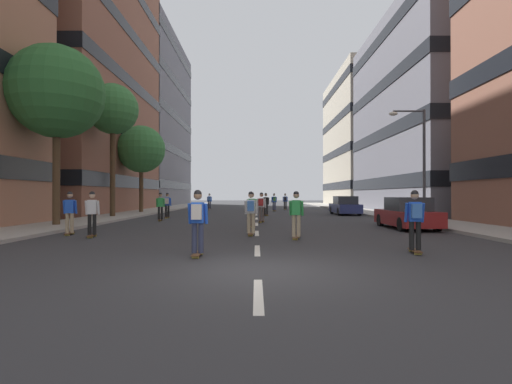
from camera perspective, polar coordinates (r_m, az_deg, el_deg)
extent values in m
plane|color=#333335|center=(33.54, 0.01, -3.20)|extent=(151.11, 151.11, 0.00)
cube|color=#9E9991|center=(38.04, -15.48, -2.75)|extent=(3.32, 69.26, 0.14)
cube|color=#9E9991|center=(38.06, 15.47, -2.75)|extent=(3.32, 69.26, 0.14)
cube|color=silver|center=(6.52, 0.29, -15.02)|extent=(0.16, 2.20, 0.01)
cube|color=silver|center=(11.43, 0.13, -8.67)|extent=(0.16, 2.20, 0.01)
cube|color=silver|center=(16.40, 0.07, -6.15)|extent=(0.16, 2.20, 0.01)
cube|color=silver|center=(21.38, 0.04, -4.80)|extent=(0.16, 2.20, 0.01)
cube|color=silver|center=(26.36, 0.02, -3.96)|extent=(0.16, 2.20, 0.01)
cube|color=silver|center=(31.36, 0.01, -3.39)|extent=(0.16, 2.20, 0.01)
cube|color=silver|center=(36.35, 0.00, -2.98)|extent=(0.16, 2.20, 0.01)
cube|color=silver|center=(41.35, -0.01, -2.66)|extent=(0.16, 2.20, 0.01)
cube|color=silver|center=(46.34, -0.01, -2.42)|extent=(0.16, 2.20, 0.01)
cube|color=silver|center=(51.34, -0.02, -2.22)|extent=(0.16, 2.20, 0.01)
cube|color=silver|center=(56.34, -0.02, -2.06)|extent=(0.16, 2.20, 0.01)
cube|color=silver|center=(61.33, -0.02, -1.92)|extent=(0.16, 2.20, 0.01)
cube|color=brown|center=(43.23, -27.18, 19.57)|extent=(13.60, 20.77, 32.75)
cube|color=black|center=(40.66, -27.24, 1.29)|extent=(13.72, 20.89, 1.10)
cube|color=black|center=(41.06, -27.22, 7.83)|extent=(13.72, 20.89, 1.10)
cube|color=black|center=(41.98, -27.20, 14.16)|extent=(13.72, 20.89, 1.10)
cube|color=black|center=(43.39, -27.18, 20.15)|extent=(13.72, 20.89, 1.10)
cube|color=slate|center=(61.49, -17.90, 9.86)|extent=(13.60, 22.66, 25.12)
cube|color=black|center=(60.53, -17.92, 0.93)|extent=(13.72, 22.78, 1.10)
cube|color=black|center=(60.85, -17.91, 5.66)|extent=(13.72, 22.78, 1.10)
cube|color=black|center=(61.58, -17.90, 10.32)|extent=(13.72, 22.78, 1.10)
cube|color=black|center=(62.71, -17.89, 14.83)|extent=(13.72, 22.78, 1.10)
cube|color=black|center=(64.21, -17.88, 19.16)|extent=(13.72, 22.78, 1.10)
cube|color=slate|center=(41.36, 27.19, 10.09)|extent=(13.60, 20.50, 18.28)
cube|color=black|center=(40.69, 27.21, 1.20)|extent=(13.72, 20.62, 1.10)
cube|color=black|center=(41.07, 27.19, 7.58)|extent=(13.72, 20.62, 1.10)
cube|color=black|center=(41.95, 27.17, 13.78)|extent=(13.72, 20.62, 1.10)
cube|color=black|center=(43.29, 27.16, 19.66)|extent=(13.72, 20.62, 1.10)
cube|color=#B2A893|center=(61.08, 17.86, 7.25)|extent=(13.60, 19.61, 19.48)
cube|color=black|center=(60.55, 17.87, 0.84)|extent=(13.72, 19.73, 1.10)
cube|color=black|center=(60.85, 17.87, 5.43)|extent=(13.72, 19.73, 1.10)
cube|color=black|center=(61.53, 17.86, 9.95)|extent=(13.72, 19.73, 1.10)
cube|color=black|center=(62.59, 17.85, 14.34)|extent=(13.72, 19.73, 1.10)
cube|color=maroon|center=(19.99, 21.45, -3.57)|extent=(1.80, 4.40, 0.70)
cube|color=#2D3338|center=(19.82, 21.61, -1.66)|extent=(1.60, 2.10, 0.64)
cylinder|color=black|center=(21.10, 17.98, -3.98)|extent=(0.22, 0.64, 0.64)
cylinder|color=black|center=(21.64, 22.02, -3.88)|extent=(0.22, 0.64, 0.64)
cylinder|color=black|center=(18.37, 20.79, -4.52)|extent=(0.22, 0.64, 0.64)
cylinder|color=black|center=(18.99, 25.32, -4.37)|extent=(0.22, 0.64, 0.64)
cube|color=navy|center=(32.32, 13.04, -2.36)|extent=(1.80, 4.40, 0.70)
cube|color=#2D3338|center=(32.15, 13.10, -1.18)|extent=(1.60, 2.10, 0.64)
cylinder|color=black|center=(33.57, 11.15, -2.65)|extent=(0.22, 0.64, 0.64)
cylinder|color=black|center=(33.92, 13.80, -2.62)|extent=(0.22, 0.64, 0.64)
cylinder|color=black|center=(30.73, 12.20, -2.86)|extent=(0.22, 0.64, 0.64)
cylinder|color=black|center=(31.11, 15.08, -2.82)|extent=(0.22, 0.64, 0.64)
cylinder|color=#4C3823|center=(35.13, -16.77, 0.48)|extent=(0.36, 0.36, 4.06)
sphere|color=#387A3D|center=(35.35, -16.76, 6.13)|extent=(4.14, 4.14, 4.14)
cylinder|color=#4C3823|center=(21.84, -27.64, 2.36)|extent=(0.36, 0.36, 5.08)
sphere|color=#2D6B33|center=(22.43, -27.61, 13.09)|extent=(4.68, 4.68, 4.68)
cylinder|color=#4C3823|center=(28.80, -20.62, 2.91)|extent=(0.36, 0.36, 6.31)
sphere|color=#387A3D|center=(29.38, -20.60, 11.50)|extent=(3.55, 3.55, 3.55)
cylinder|color=#3F3F44|center=(24.50, 23.69, 3.72)|extent=(0.16, 0.16, 6.50)
cylinder|color=#3F3F44|center=(24.58, 21.71, 11.12)|extent=(1.80, 0.10, 0.10)
ellipsoid|color=silver|center=(24.24, 19.70, 10.91)|extent=(0.50, 0.30, 0.24)
cube|color=brown|center=(27.48, -13.14, -3.65)|extent=(0.20, 0.90, 0.02)
cylinder|color=#D8BF4C|center=(27.79, -12.99, -3.71)|extent=(0.18, 0.07, 0.07)
cylinder|color=#D8BF4C|center=(27.17, -13.29, -3.78)|extent=(0.18, 0.07, 0.07)
cylinder|color=black|center=(27.48, -13.32, -2.79)|extent=(0.14, 0.14, 0.80)
cylinder|color=black|center=(27.44, -12.95, -2.79)|extent=(0.14, 0.14, 0.80)
cube|color=blue|center=(27.44, -13.13, -1.38)|extent=(0.32, 0.20, 0.55)
cylinder|color=blue|center=(27.54, -13.56, -1.43)|extent=(0.09, 0.23, 0.55)
cylinder|color=blue|center=(27.44, -12.66, -1.44)|extent=(0.09, 0.23, 0.55)
sphere|color=#997051|center=(27.45, -13.12, -0.43)|extent=(0.22, 0.22, 0.22)
sphere|color=black|center=(27.45, -13.12, -0.33)|extent=(0.21, 0.21, 0.21)
cube|color=beige|center=(27.26, -13.22, -1.32)|extent=(0.26, 0.16, 0.40)
cube|color=brown|center=(24.68, -14.11, -4.02)|extent=(0.31, 0.92, 0.02)
cylinder|color=#D8BF4C|center=(25.00, -14.02, -4.08)|extent=(0.19, 0.09, 0.07)
cylinder|color=#D8BF4C|center=(24.37, -14.20, -4.17)|extent=(0.19, 0.09, 0.07)
cylinder|color=black|center=(24.67, -14.31, -3.06)|extent=(0.16, 0.16, 0.80)
cylinder|color=black|center=(24.65, -13.90, -3.06)|extent=(0.16, 0.16, 0.80)
cube|color=green|center=(24.64, -14.10, -1.49)|extent=(0.34, 0.24, 0.55)
cylinder|color=green|center=(24.71, -14.60, -1.55)|extent=(0.12, 0.24, 0.55)
cylinder|color=green|center=(24.66, -13.58, -1.56)|extent=(0.12, 0.24, 0.55)
sphere|color=#997051|center=(24.65, -14.10, -0.43)|extent=(0.22, 0.22, 0.22)
sphere|color=black|center=(24.65, -14.10, -0.32)|extent=(0.21, 0.21, 0.21)
cube|color=brown|center=(17.40, -26.06, -5.52)|extent=(0.36, 0.92, 0.02)
cylinder|color=#D8BF4C|center=(17.72, -25.79, -5.58)|extent=(0.19, 0.10, 0.07)
cylinder|color=#D8BF4C|center=(17.10, -26.35, -5.77)|extent=(0.19, 0.10, 0.07)
cylinder|color=tan|center=(17.40, -26.34, -4.16)|extent=(0.16, 0.16, 0.80)
cylinder|color=tan|center=(17.35, -25.77, -4.17)|extent=(0.16, 0.16, 0.80)
cube|color=blue|center=(17.34, -26.05, -1.94)|extent=(0.35, 0.26, 0.55)
cylinder|color=blue|center=(17.45, -26.71, -2.02)|extent=(0.13, 0.24, 0.55)
cylinder|color=blue|center=(17.33, -25.31, -2.03)|extent=(0.13, 0.24, 0.55)
sphere|color=tan|center=(17.35, -26.03, -0.44)|extent=(0.22, 0.22, 0.22)
sphere|color=black|center=(17.35, -26.03, -0.27)|extent=(0.21, 0.21, 0.21)
cube|color=brown|center=(15.50, -0.81, -6.19)|extent=(0.25, 0.91, 0.02)
cylinder|color=#D8BF4C|center=(15.83, -0.73, -6.25)|extent=(0.18, 0.08, 0.07)
cylinder|color=#D8BF4C|center=(15.19, -0.90, -6.49)|extent=(0.18, 0.08, 0.07)
cylinder|color=tan|center=(15.47, -1.15, -4.67)|extent=(0.15, 0.15, 0.80)
cylinder|color=tan|center=(15.46, -0.48, -4.68)|extent=(0.15, 0.15, 0.80)
cube|color=white|center=(15.43, -0.81, -2.18)|extent=(0.33, 0.22, 0.55)
cylinder|color=white|center=(15.50, -1.61, -2.27)|extent=(0.10, 0.23, 0.55)
cylinder|color=white|center=(15.47, 0.01, -2.27)|extent=(0.10, 0.23, 0.55)
sphere|color=tan|center=(15.44, -0.81, -0.49)|extent=(0.22, 0.22, 0.22)
sphere|color=black|center=(15.44, -0.81, -0.30)|extent=(0.21, 0.21, 0.21)
cube|color=#3F72BF|center=(15.25, -0.86, -2.08)|extent=(0.27, 0.17, 0.40)
cube|color=brown|center=(38.04, 2.66, -2.75)|extent=(0.31, 0.92, 0.02)
cylinder|color=#D8BF4C|center=(38.35, 2.58, -2.80)|extent=(0.19, 0.09, 0.07)
cylinder|color=#D8BF4C|center=(37.72, 2.75, -2.84)|extent=(0.19, 0.09, 0.07)
cylinder|color=#2D334C|center=(38.01, 2.53, -2.13)|extent=(0.16, 0.16, 0.80)
cylinder|color=#2D334C|center=(38.04, 2.80, -2.12)|extent=(0.16, 0.16, 0.80)
cube|color=blue|center=(38.01, 2.66, -1.11)|extent=(0.34, 0.24, 0.55)
cylinder|color=blue|center=(38.02, 2.32, -1.15)|extent=(0.12, 0.24, 0.55)
cylinder|color=blue|center=(38.10, 2.98, -1.15)|extent=(0.12, 0.24, 0.55)
sphere|color=beige|center=(38.02, 2.66, -0.42)|extent=(0.22, 0.22, 0.22)
sphere|color=black|center=(38.02, 2.66, -0.35)|extent=(0.21, 0.21, 0.21)
cube|color=#4C8C4C|center=(37.83, 2.71, -1.07)|extent=(0.28, 0.19, 0.40)
cube|color=brown|center=(29.85, 1.43, -3.40)|extent=(0.41, 0.92, 0.02)
cylinder|color=#D8BF4C|center=(30.16, 1.27, -3.45)|extent=(0.19, 0.11, 0.07)
cylinder|color=#D8BF4C|center=(29.54, 1.59, -3.52)|extent=(0.19, 0.11, 0.07)
cylinder|color=black|center=(29.81, 1.26, -2.61)|extent=(0.17, 0.17, 0.80)
cylinder|color=black|center=(29.86, 1.59, -2.60)|extent=(0.17, 0.17, 0.80)
cube|color=black|center=(29.81, 1.43, -1.31)|extent=(0.36, 0.27, 0.55)
cylinder|color=black|center=(29.80, 0.99, -1.36)|extent=(0.14, 0.24, 0.55)
cylinder|color=black|center=(29.92, 1.81, -1.36)|extent=(0.14, 0.24, 0.55)
sphere|color=tan|center=(29.83, 1.42, -0.43)|extent=(0.22, 0.22, 0.22)
sphere|color=black|center=(29.83, 1.42, -0.34)|extent=(0.21, 0.21, 0.21)
cube|color=brown|center=(11.75, 22.54, -8.03)|extent=(0.33, 0.92, 0.02)
cylinder|color=#D8BF4C|center=(12.07, 22.16, -8.06)|extent=(0.19, 0.10, 0.07)
cylinder|color=#D8BF4C|center=(11.45, 22.93, -8.47)|extent=(0.19, 0.10, 0.07)
cylinder|color=black|center=(11.68, 22.10, -6.04)|extent=(0.16, 0.16, 0.80)
cylinder|color=black|center=(11.73, 22.96, -6.02)|extent=(0.16, 0.16, 0.80)
cube|color=blue|center=(11.66, 22.52, -2.73)|extent=(0.35, 0.25, 0.55)
cylinder|color=blue|center=(11.66, 21.41, -2.87)|extent=(0.12, 0.24, 0.55)
cylinder|color=blue|center=(11.76, 23.50, -2.84)|extent=(0.12, 0.24, 0.55)
sphere|color=tan|center=(11.67, 22.49, -0.49)|extent=(0.22, 0.22, 0.22)
sphere|color=black|center=(11.67, 22.49, -0.25)|extent=(0.21, 0.21, 0.21)
cube|color=#3F72BF|center=(11.48, 22.74, -2.61)|extent=(0.28, 0.20, 0.40)
cube|color=brown|center=(41.93, 4.31, -2.53)|extent=(0.25, 0.91, 0.02)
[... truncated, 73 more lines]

